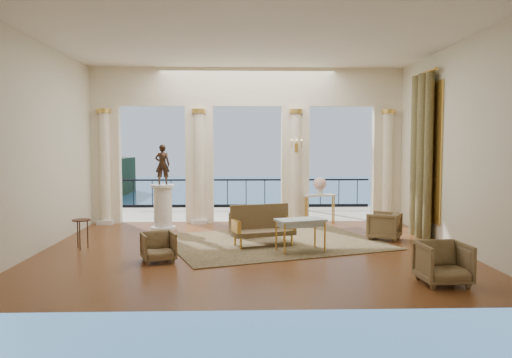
{
  "coord_description": "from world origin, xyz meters",
  "views": [
    {
      "loc": [
        -0.21,
        -10.76,
        2.3
      ],
      "look_at": [
        0.15,
        0.6,
        1.51
      ],
      "focal_mm": 35.0,
      "sensor_mm": 36.0,
      "label": 1
    }
  ],
  "objects_px": {
    "armchair_c": "(384,224)",
    "side_table": "(81,224)",
    "armchair_d": "(248,223)",
    "statue": "(162,165)",
    "armchair_a": "(158,245)",
    "game_table": "(300,222)",
    "settee": "(262,225)",
    "pedestal": "(163,208)",
    "armchair_b": "(443,261)",
    "console_table": "(320,199)"
  },
  "relations": [
    {
      "from": "pedestal",
      "to": "side_table",
      "type": "distance_m",
      "value": 2.76
    },
    {
      "from": "game_table",
      "to": "side_table",
      "type": "bearing_deg",
      "value": 156.85
    },
    {
      "from": "pedestal",
      "to": "statue",
      "type": "height_order",
      "value": "statue"
    },
    {
      "from": "statue",
      "to": "side_table",
      "type": "height_order",
      "value": "statue"
    },
    {
      "from": "settee",
      "to": "console_table",
      "type": "relative_size",
      "value": 1.58
    },
    {
      "from": "armchair_b",
      "to": "console_table",
      "type": "xyz_separation_m",
      "value": [
        -1.03,
        6.35,
        0.32
      ]
    },
    {
      "from": "armchair_d",
      "to": "statue",
      "type": "bearing_deg",
      "value": 23.88
    },
    {
      "from": "pedestal",
      "to": "armchair_c",
      "type": "bearing_deg",
      "value": -15.39
    },
    {
      "from": "armchair_b",
      "to": "statue",
      "type": "xyz_separation_m",
      "value": [
        -5.41,
        5.39,
        1.37
      ]
    },
    {
      "from": "statue",
      "to": "console_table",
      "type": "height_order",
      "value": "statue"
    },
    {
      "from": "armchair_a",
      "to": "game_table",
      "type": "bearing_deg",
      "value": -4.52
    },
    {
      "from": "armchair_a",
      "to": "armchair_d",
      "type": "bearing_deg",
      "value": 34.98
    },
    {
      "from": "armchair_d",
      "to": "settee",
      "type": "bearing_deg",
      "value": 154.49
    },
    {
      "from": "armchair_a",
      "to": "statue",
      "type": "distance_m",
      "value": 3.93
    },
    {
      "from": "armchair_a",
      "to": "game_table",
      "type": "xyz_separation_m",
      "value": [
        2.9,
        0.82,
        0.31
      ]
    },
    {
      "from": "armchair_b",
      "to": "statue",
      "type": "distance_m",
      "value": 7.76
    },
    {
      "from": "game_table",
      "to": "settee",
      "type": "bearing_deg",
      "value": 122.15
    },
    {
      "from": "armchair_a",
      "to": "armchair_b",
      "type": "relative_size",
      "value": 0.83
    },
    {
      "from": "armchair_a",
      "to": "side_table",
      "type": "bearing_deg",
      "value": 126.03
    },
    {
      "from": "armchair_c",
      "to": "settee",
      "type": "xyz_separation_m",
      "value": [
        -2.98,
        -0.61,
        0.09
      ]
    },
    {
      "from": "armchair_c",
      "to": "pedestal",
      "type": "relative_size",
      "value": 0.6
    },
    {
      "from": "armchair_d",
      "to": "statue",
      "type": "xyz_separation_m",
      "value": [
        -2.26,
        1.04,
        1.42
      ]
    },
    {
      "from": "pedestal",
      "to": "statue",
      "type": "distance_m",
      "value": 1.17
    },
    {
      "from": "armchair_c",
      "to": "side_table",
      "type": "bearing_deg",
      "value": -53.84
    },
    {
      "from": "pedestal",
      "to": "armchair_d",
      "type": "bearing_deg",
      "value": -24.74
    },
    {
      "from": "pedestal",
      "to": "side_table",
      "type": "bearing_deg",
      "value": -120.94
    },
    {
      "from": "armchair_d",
      "to": "statue",
      "type": "relative_size",
      "value": 0.64
    },
    {
      "from": "armchair_c",
      "to": "game_table",
      "type": "xyz_separation_m",
      "value": [
        -2.19,
        -1.28,
        0.26
      ]
    },
    {
      "from": "armchair_a",
      "to": "side_table",
      "type": "relative_size",
      "value": 0.98
    },
    {
      "from": "armchair_a",
      "to": "game_table",
      "type": "distance_m",
      "value": 3.03
    },
    {
      "from": "armchair_c",
      "to": "side_table",
      "type": "relative_size",
      "value": 1.13
    },
    {
      "from": "console_table",
      "to": "armchair_d",
      "type": "bearing_deg",
      "value": -151.35
    },
    {
      "from": "armchair_c",
      "to": "pedestal",
      "type": "distance_m",
      "value": 5.76
    },
    {
      "from": "armchair_a",
      "to": "settee",
      "type": "relative_size",
      "value": 0.42
    },
    {
      "from": "armchair_b",
      "to": "armchair_d",
      "type": "bearing_deg",
      "value": 123.04
    },
    {
      "from": "statue",
      "to": "armchair_d",
      "type": "bearing_deg",
      "value": 155.4
    },
    {
      "from": "armchair_d",
      "to": "pedestal",
      "type": "bearing_deg",
      "value": 23.88
    },
    {
      "from": "game_table",
      "to": "console_table",
      "type": "height_order",
      "value": "console_table"
    },
    {
      "from": "side_table",
      "to": "armchair_c",
      "type": "bearing_deg",
      "value": 6.88
    },
    {
      "from": "armchair_b",
      "to": "armchair_d",
      "type": "xyz_separation_m",
      "value": [
        -3.15,
        4.35,
        -0.04
      ]
    },
    {
      "from": "armchair_c",
      "to": "console_table",
      "type": "distance_m",
      "value": 2.77
    },
    {
      "from": "armchair_d",
      "to": "armchair_a",
      "type": "bearing_deg",
      "value": 103.94
    },
    {
      "from": "armchair_a",
      "to": "console_table",
      "type": "relative_size",
      "value": 0.67
    },
    {
      "from": "statue",
      "to": "game_table",
      "type": "bearing_deg",
      "value": 140.35
    },
    {
      "from": "armchair_c",
      "to": "side_table",
      "type": "height_order",
      "value": "armchair_c"
    },
    {
      "from": "pedestal",
      "to": "console_table",
      "type": "bearing_deg",
      "value": 12.36
    },
    {
      "from": "settee",
      "to": "console_table",
      "type": "distance_m",
      "value": 3.6
    },
    {
      "from": "settee",
      "to": "statue",
      "type": "height_order",
      "value": "statue"
    },
    {
      "from": "settee",
      "to": "side_table",
      "type": "relative_size",
      "value": 2.32
    },
    {
      "from": "armchair_a",
      "to": "console_table",
      "type": "distance_m",
      "value": 6.04
    }
  ]
}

